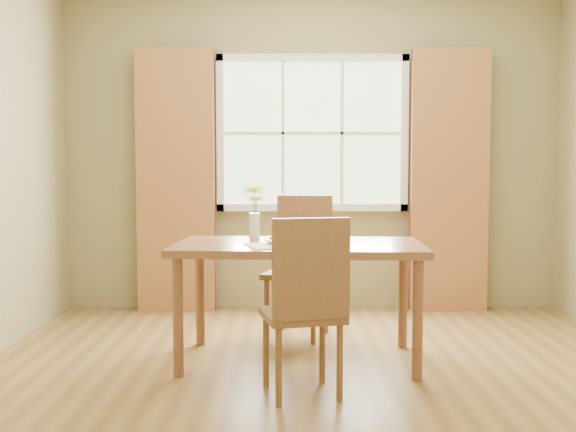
# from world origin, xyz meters

# --- Properties ---
(room) EXTENTS (4.24, 3.84, 2.74)m
(room) POSITION_xyz_m (0.00, 0.00, 1.35)
(room) COLOR olive
(room) RESTS_ON ground
(window) EXTENTS (1.62, 0.06, 1.32)m
(window) POSITION_xyz_m (0.00, 1.87, 1.50)
(window) COLOR #A6CA99
(window) RESTS_ON room
(curtain_left) EXTENTS (0.65, 0.08, 2.20)m
(curtain_left) POSITION_xyz_m (-1.15, 1.78, 1.10)
(curtain_left) COLOR maroon
(curtain_left) RESTS_ON room
(curtain_right) EXTENTS (0.65, 0.08, 2.20)m
(curtain_right) POSITION_xyz_m (1.15, 1.78, 1.10)
(curtain_right) COLOR maroon
(curtain_right) RESTS_ON room
(dining_table) EXTENTS (1.57, 0.94, 0.74)m
(dining_table) POSITION_xyz_m (-0.15, 0.27, 0.66)
(dining_table) COLOR brown
(dining_table) RESTS_ON room
(chair_near) EXTENTS (0.48, 0.48, 0.96)m
(chair_near) POSITION_xyz_m (-0.13, -0.43, 0.52)
(chair_near) COLOR brown
(chair_near) RESTS_ON room
(chair_far) EXTENTS (0.53, 0.53, 1.01)m
(chair_far) POSITION_xyz_m (-0.12, 0.97, 0.55)
(chair_far) COLOR brown
(chair_far) RESTS_ON room
(placemat) EXTENTS (0.52, 0.44, 0.01)m
(placemat) POSITION_xyz_m (-0.23, 0.11, 0.74)
(placemat) COLOR beige
(placemat) RESTS_ON dining_table
(plate) EXTENTS (0.31, 0.31, 0.01)m
(plate) POSITION_xyz_m (-0.20, 0.16, 0.75)
(plate) COLOR #74C130
(plate) RESTS_ON placemat
(croissant_sandwich) EXTENTS (0.20, 0.14, 0.14)m
(croissant_sandwich) POSITION_xyz_m (-0.24, 0.15, 0.83)
(croissant_sandwich) COLOR #F29152
(croissant_sandwich) RESTS_ON plate
(water_glass) EXTENTS (0.07, 0.07, 0.11)m
(water_glass) POSITION_xyz_m (0.05, 0.19, 0.79)
(water_glass) COLOR silver
(water_glass) RESTS_ON dining_table
(flower_vase) EXTENTS (0.14, 0.14, 0.35)m
(flower_vase) POSITION_xyz_m (-0.43, 0.50, 0.95)
(flower_vase) COLOR silver
(flower_vase) RESTS_ON dining_table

